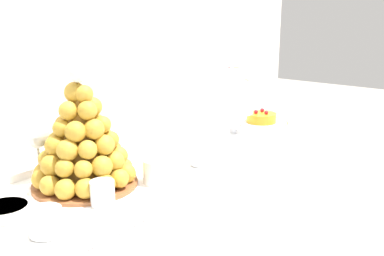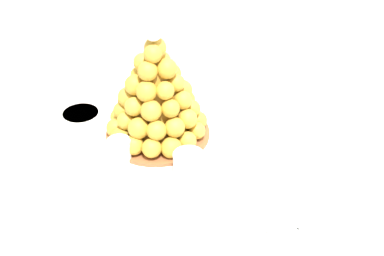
{
  "view_description": "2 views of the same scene",
  "coord_description": "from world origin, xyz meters",
  "px_view_note": "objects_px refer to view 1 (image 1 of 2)",
  "views": [
    {
      "loc": [
        -0.84,
        -0.7,
        1.19
      ],
      "look_at": [
        0.02,
        -0.04,
        0.89
      ],
      "focal_mm": 42.12,
      "sensor_mm": 36.0,
      "label": 1
    },
    {
      "loc": [
        0.11,
        -0.83,
        1.49
      ],
      "look_at": [
        -0.14,
        -0.05,
        0.91
      ],
      "focal_mm": 49.02,
      "sensor_mm": 36.0,
      "label": 2
    }
  ],
  "objects_px": {
    "dessert_cup_centre": "(157,172)",
    "wine_glass": "(37,137)",
    "croquembouche": "(83,142)",
    "fruit_tart_plate": "(261,120)",
    "dessert_cup_left": "(46,222)",
    "creme_brulee_ramekin": "(6,210)",
    "dessert_cup_mid_right": "(201,156)",
    "dessert_cup_mid_left": "(102,194)",
    "macaron_goblet": "(234,92)",
    "serving_tray": "(108,185)"
  },
  "relations": [
    {
      "from": "dessert_cup_mid_left",
      "to": "macaron_goblet",
      "type": "xyz_separation_m",
      "value": [
        0.62,
        0.08,
        0.11
      ]
    },
    {
      "from": "dessert_cup_left",
      "to": "creme_brulee_ramekin",
      "type": "xyz_separation_m",
      "value": [
        -0.0,
        0.12,
        -0.01
      ]
    },
    {
      "from": "dessert_cup_left",
      "to": "macaron_goblet",
      "type": "xyz_separation_m",
      "value": [
        0.76,
        0.1,
        0.11
      ]
    },
    {
      "from": "serving_tray",
      "to": "wine_glass",
      "type": "relative_size",
      "value": 4.13
    },
    {
      "from": "croquembouche",
      "to": "wine_glass",
      "type": "bearing_deg",
      "value": 112.61
    },
    {
      "from": "dessert_cup_left",
      "to": "fruit_tart_plate",
      "type": "distance_m",
      "value": 0.94
    },
    {
      "from": "dessert_cup_centre",
      "to": "serving_tray",
      "type": "bearing_deg",
      "value": 131.76
    },
    {
      "from": "serving_tray",
      "to": "dessert_cup_mid_left",
      "type": "relative_size",
      "value": 12.36
    },
    {
      "from": "dessert_cup_mid_right",
      "to": "creme_brulee_ramekin",
      "type": "relative_size",
      "value": 0.56
    },
    {
      "from": "serving_tray",
      "to": "fruit_tart_plate",
      "type": "xyz_separation_m",
      "value": [
        0.71,
        0.01,
        0.01
      ]
    },
    {
      "from": "dessert_cup_mid_right",
      "to": "wine_glass",
      "type": "bearing_deg",
      "value": 144.05
    },
    {
      "from": "croquembouche",
      "to": "dessert_cup_centre",
      "type": "bearing_deg",
      "value": -46.38
    },
    {
      "from": "wine_glass",
      "to": "dessert_cup_mid_right",
      "type": "bearing_deg",
      "value": -35.95
    },
    {
      "from": "dessert_cup_left",
      "to": "fruit_tart_plate",
      "type": "xyz_separation_m",
      "value": [
        0.93,
        0.09,
        -0.02
      ]
    },
    {
      "from": "dessert_cup_left",
      "to": "wine_glass",
      "type": "relative_size",
      "value": 0.39
    },
    {
      "from": "dessert_cup_mid_right",
      "to": "macaron_goblet",
      "type": "xyz_separation_m",
      "value": [
        0.3,
        0.1,
        0.11
      ]
    },
    {
      "from": "dessert_cup_left",
      "to": "creme_brulee_ramekin",
      "type": "distance_m",
      "value": 0.12
    },
    {
      "from": "croquembouche",
      "to": "creme_brulee_ramekin",
      "type": "distance_m",
      "value": 0.21
    },
    {
      "from": "croquembouche",
      "to": "fruit_tart_plate",
      "type": "bearing_deg",
      "value": -2.06
    },
    {
      "from": "dessert_cup_centre",
      "to": "dessert_cup_mid_right",
      "type": "xyz_separation_m",
      "value": [
        0.16,
        -0.01,
        -0.0
      ]
    },
    {
      "from": "dessert_cup_mid_left",
      "to": "fruit_tart_plate",
      "type": "distance_m",
      "value": 0.79
    },
    {
      "from": "creme_brulee_ramekin",
      "to": "croquembouche",
      "type": "bearing_deg",
      "value": -0.47
    },
    {
      "from": "dessert_cup_mid_left",
      "to": "wine_glass",
      "type": "height_order",
      "value": "wine_glass"
    },
    {
      "from": "macaron_goblet",
      "to": "fruit_tart_plate",
      "type": "bearing_deg",
      "value": -0.78
    },
    {
      "from": "croquembouche",
      "to": "fruit_tart_plate",
      "type": "xyz_separation_m",
      "value": [
        0.75,
        -0.03,
        -0.1
      ]
    },
    {
      "from": "dessert_cup_mid_right",
      "to": "wine_glass",
      "type": "relative_size",
      "value": 0.34
    },
    {
      "from": "serving_tray",
      "to": "fruit_tart_plate",
      "type": "relative_size",
      "value": 3.25
    },
    {
      "from": "dessert_cup_mid_right",
      "to": "fruit_tart_plate",
      "type": "xyz_separation_m",
      "value": [
        0.48,
        0.09,
        -0.02
      ]
    },
    {
      "from": "serving_tray",
      "to": "dessert_cup_mid_right",
      "type": "distance_m",
      "value": 0.25
    },
    {
      "from": "dessert_cup_centre",
      "to": "wine_glass",
      "type": "distance_m",
      "value": 0.28
    },
    {
      "from": "dessert_cup_centre",
      "to": "wine_glass",
      "type": "relative_size",
      "value": 0.42
    },
    {
      "from": "dessert_cup_centre",
      "to": "macaron_goblet",
      "type": "height_order",
      "value": "macaron_goblet"
    },
    {
      "from": "croquembouche",
      "to": "macaron_goblet",
      "type": "bearing_deg",
      "value": -2.45
    },
    {
      "from": "serving_tray",
      "to": "wine_glass",
      "type": "bearing_deg",
      "value": 120.21
    },
    {
      "from": "dessert_cup_left",
      "to": "dessert_cup_mid_left",
      "type": "distance_m",
      "value": 0.14
    },
    {
      "from": "croquembouche",
      "to": "macaron_goblet",
      "type": "relative_size",
      "value": 1.22
    },
    {
      "from": "dessert_cup_mid_left",
      "to": "macaron_goblet",
      "type": "bearing_deg",
      "value": 7.72
    },
    {
      "from": "croquembouche",
      "to": "dessert_cup_mid_left",
      "type": "xyz_separation_m",
      "value": [
        -0.04,
        -0.11,
        -0.08
      ]
    },
    {
      "from": "serving_tray",
      "to": "dessert_cup_mid_right",
      "type": "relative_size",
      "value": 12.08
    },
    {
      "from": "dessert_cup_mid_left",
      "to": "fruit_tart_plate",
      "type": "height_order",
      "value": "dessert_cup_mid_left"
    },
    {
      "from": "serving_tray",
      "to": "dessert_cup_left",
      "type": "relative_size",
      "value": 10.62
    },
    {
      "from": "dessert_cup_mid_left",
      "to": "wine_glass",
      "type": "xyz_separation_m",
      "value": [
        -0.0,
        0.21,
        0.08
      ]
    },
    {
      "from": "serving_tray",
      "to": "fruit_tart_plate",
      "type": "distance_m",
      "value": 0.71
    },
    {
      "from": "fruit_tart_plate",
      "to": "macaron_goblet",
      "type": "bearing_deg",
      "value": 179.22
    },
    {
      "from": "croquembouche",
      "to": "dessert_cup_mid_left",
      "type": "relative_size",
      "value": 5.36
    },
    {
      "from": "dessert_cup_mid_left",
      "to": "creme_brulee_ramekin",
      "type": "height_order",
      "value": "dessert_cup_mid_left"
    },
    {
      "from": "dessert_cup_mid_right",
      "to": "wine_glass",
      "type": "distance_m",
      "value": 0.39
    },
    {
      "from": "creme_brulee_ramekin",
      "to": "fruit_tart_plate",
      "type": "xyz_separation_m",
      "value": [
        0.94,
        -0.03,
        -0.01
      ]
    },
    {
      "from": "dessert_cup_mid_left",
      "to": "dessert_cup_mid_right",
      "type": "distance_m",
      "value": 0.31
    },
    {
      "from": "dessert_cup_centre",
      "to": "dessert_cup_mid_left",
      "type": "bearing_deg",
      "value": 177.14
    }
  ]
}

